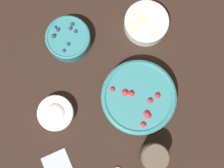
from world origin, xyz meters
The scene contains 6 objects.
ground_plane centered at (0.00, 0.00, 0.00)m, with size 4.00×4.00×0.00m, color black.
bowl_strawberries centered at (0.03, 0.11, 0.05)m, with size 0.25×0.25×0.10m.
bowl_blueberries centered at (-0.17, -0.14, 0.04)m, with size 0.16×0.16×0.07m.
bowl_bananas centered at (-0.24, 0.14, 0.03)m, with size 0.16×0.16×0.06m.
bowl_cream centered at (0.09, -0.17, 0.03)m, with size 0.12×0.12×0.05m.
jar_chocolate centered at (0.22, 0.17, 0.05)m, with size 0.09×0.09×0.11m.
Camera 1 is at (0.15, 0.03, 1.11)m, focal length 50.00 mm.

